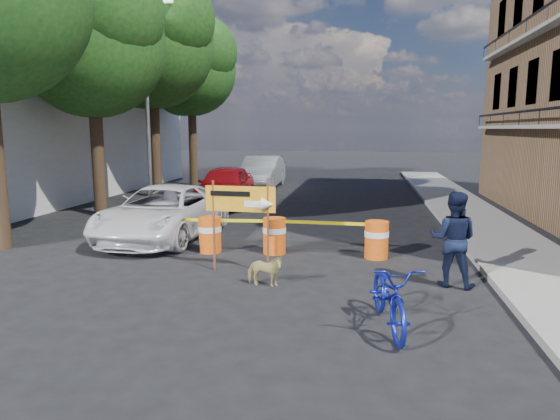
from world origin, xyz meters
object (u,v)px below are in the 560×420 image
(detour_sign, at_px, (250,206))
(suv_white, at_px, (164,212))
(sedan_red, at_px, (225,186))
(dog, at_px, (264,271))
(barrel_far_left, at_px, (128,231))
(pedestrian, at_px, (453,239))
(barrel_mid_left, at_px, (210,234))
(barrel_mid_right, at_px, (274,235))
(barrel_far_right, at_px, (376,239))
(sedan_silver, at_px, (262,172))
(bicycle, at_px, (391,263))

(detour_sign, relative_size, suv_white, 0.37)
(suv_white, xyz_separation_m, sedan_red, (0.05, 6.22, 0.07))
(suv_white, height_order, sedan_red, sedan_red)
(detour_sign, distance_m, dog, 1.55)
(barrel_far_left, distance_m, pedestrian, 7.96)
(barrel_mid_left, bearing_deg, barrel_mid_right, 4.69)
(detour_sign, bearing_deg, sedan_red, 111.66)
(barrel_far_right, bearing_deg, pedestrian, -53.84)
(barrel_mid_left, xyz_separation_m, sedan_silver, (-1.47, 13.76, 0.37))
(barrel_mid_left, height_order, detour_sign, detour_sign)
(detour_sign, bearing_deg, pedestrian, -0.86)
(barrel_far_left, distance_m, suv_white, 1.48)
(bicycle, relative_size, dog, 2.79)
(sedan_red, bearing_deg, dog, -73.33)
(pedestrian, bearing_deg, detour_sign, 11.22)
(barrel_mid_left, bearing_deg, dog, -52.90)
(detour_sign, height_order, dog, detour_sign)
(barrel_mid_right, relative_size, sedan_red, 0.19)
(pedestrian, bearing_deg, barrel_far_right, -38.96)
(barrel_far_right, height_order, suv_white, suv_white)
(barrel_far_right, relative_size, detour_sign, 0.45)
(barrel_far_left, xyz_separation_m, bicycle, (6.41, -4.23, 0.58))
(barrel_far_left, height_order, barrel_far_right, same)
(detour_sign, distance_m, sedan_silver, 15.62)
(detour_sign, distance_m, pedestrian, 4.18)
(barrel_mid_left, height_order, dog, barrel_mid_left)
(barrel_mid_right, xyz_separation_m, sedan_red, (-3.36, 7.47, 0.34))
(bicycle, bearing_deg, barrel_far_right, 81.61)
(barrel_far_right, xyz_separation_m, sedan_silver, (-5.59, 13.67, 0.37))
(suv_white, distance_m, sedan_red, 6.22)
(barrel_mid_right, height_order, suv_white, suv_white)
(barrel_mid_left, height_order, bicycle, bicycle)
(detour_sign, height_order, suv_white, detour_sign)
(pedestrian, distance_m, suv_white, 8.02)
(pedestrian, bearing_deg, barrel_mid_right, -11.99)
(pedestrian, bearing_deg, barrel_far_left, 1.53)
(barrel_far_right, bearing_deg, detour_sign, -148.43)
(pedestrian, height_order, sedan_silver, pedestrian)
(sedan_red, distance_m, sedan_silver, 6.16)
(sedan_red, relative_size, sedan_silver, 0.93)
(barrel_mid_left, bearing_deg, sedan_red, 102.88)
(sedan_silver, bearing_deg, detour_sign, -80.08)
(barrel_far_left, relative_size, barrel_mid_right, 1.00)
(barrel_far_right, relative_size, sedan_silver, 0.18)
(pedestrian, bearing_deg, barrel_mid_left, -3.59)
(dog, xyz_separation_m, sedan_silver, (-3.36, 16.26, 0.52))
(barrel_mid_left, relative_size, sedan_silver, 0.18)
(detour_sign, bearing_deg, sedan_silver, 103.39)
(sedan_silver, bearing_deg, barrel_mid_right, -77.89)
(barrel_mid_left, bearing_deg, sedan_silver, 96.08)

